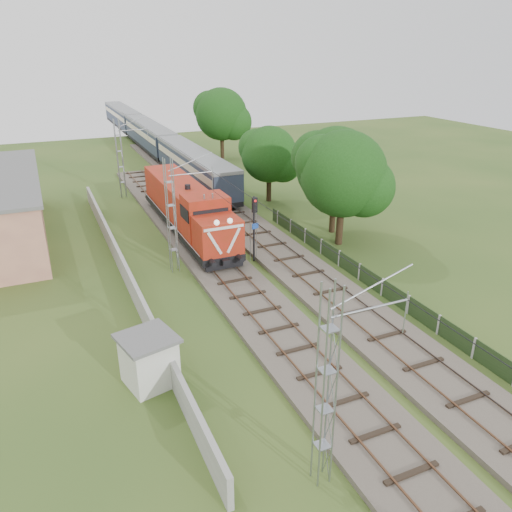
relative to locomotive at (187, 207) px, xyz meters
name	(u,v)px	position (x,y,z in m)	size (l,w,h in m)	color
ground	(292,348)	(0.00, -18.74, -2.33)	(140.00, 140.00, 0.00)	#304D1D
track_main	(241,290)	(0.00, -11.74, -2.14)	(4.20, 70.00, 0.45)	#6B6054
track_side	(238,220)	(5.00, 1.26, -2.14)	(4.20, 80.00, 0.45)	#6B6054
catenary	(172,216)	(-2.95, -6.74, 1.72)	(3.31, 70.00, 8.00)	gray
boundary_wall	(124,269)	(-6.50, -6.74, -1.58)	(0.25, 40.00, 1.50)	#9E9E99
fence	(382,287)	(8.00, -15.74, -1.73)	(0.12, 32.00, 1.20)	black
locomotive	(187,207)	(0.00, 0.00, 0.00)	(3.14, 17.92, 4.55)	black
coach_rake	(149,134)	(5.00, 36.26, 0.14)	(2.96, 65.90, 3.42)	black
signal_post	(254,218)	(2.77, -7.53, 1.06)	(0.54, 0.42, 4.93)	black
relay_hut	(149,360)	(-7.40, -18.60, -1.06)	(2.93, 2.93, 2.51)	silver
tree_a	(344,175)	(10.43, -7.02, 3.27)	(6.92, 6.59, 8.97)	#3C2618
tree_b	(337,168)	(11.40, -4.41, 3.17)	(6.79, 6.47, 8.81)	#3C2618
tree_c	(270,155)	(10.34, 5.98, 2.35)	(5.78, 5.51, 7.50)	#3C2618
tree_d	(222,115)	(13.15, 27.17, 3.59)	(7.31, 6.96, 9.47)	#3C2618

